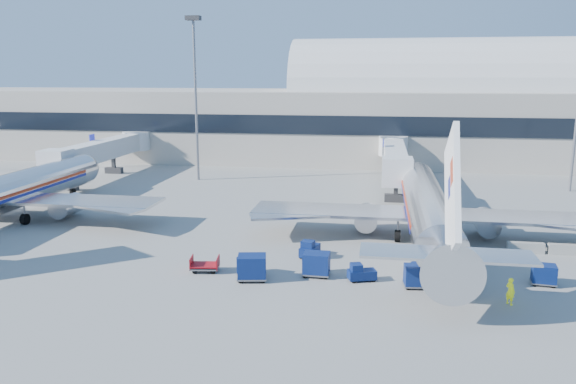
% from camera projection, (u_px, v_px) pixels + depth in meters
% --- Properties ---
extents(ground, '(260.00, 260.00, 0.00)m').
position_uv_depth(ground, '(311.00, 249.00, 48.38)').
color(ground, gray).
rests_on(ground, ground).
extents(terminal, '(170.00, 28.15, 21.00)m').
position_uv_depth(terminal, '(275.00, 115.00, 103.04)').
color(terminal, '#B2AA9E').
rests_on(terminal, ground).
extents(airliner_main, '(32.00, 37.26, 12.07)m').
position_uv_depth(airliner_main, '(428.00, 209.00, 50.54)').
color(airliner_main, silver).
rests_on(airliner_main, ground).
extents(airliner_mid, '(32.00, 37.26, 12.07)m').
position_uv_depth(airliner_mid, '(6.00, 193.00, 57.21)').
color(airliner_mid, silver).
rests_on(airliner_mid, ground).
extents(jetbridge_near, '(4.40, 27.50, 6.25)m').
position_uv_depth(jetbridge_near, '(395.00, 156.00, 76.12)').
color(jetbridge_near, silver).
rests_on(jetbridge_near, ground).
extents(jetbridge_mid, '(4.40, 27.50, 6.25)m').
position_uv_depth(jetbridge_mid, '(106.00, 150.00, 82.78)').
color(jetbridge_mid, silver).
rests_on(jetbridge_mid, ground).
extents(mast_west, '(2.00, 1.20, 22.60)m').
position_uv_depth(mast_west, '(195.00, 75.00, 77.49)').
color(mast_west, slate).
rests_on(mast_west, ground).
extents(barrier_near, '(3.00, 0.55, 0.90)m').
position_uv_depth(barrier_near, '(526.00, 248.00, 47.36)').
color(barrier_near, '#9E9E96').
rests_on(barrier_near, ground).
extents(barrier_mid, '(3.00, 0.55, 0.90)m').
position_uv_depth(barrier_mid, '(567.00, 250.00, 46.83)').
color(barrier_mid, '#9E9E96').
rests_on(barrier_mid, ground).
extents(tug_lead, '(2.23, 1.59, 1.32)m').
position_uv_depth(tug_lead, '(361.00, 273.00, 40.90)').
color(tug_lead, '#0A1B50').
rests_on(tug_lead, ground).
extents(tug_right, '(2.81, 2.66, 1.69)m').
position_uv_depth(tug_right, '(429.00, 267.00, 41.58)').
color(tug_right, '#0A1B50').
rests_on(tug_right, ground).
extents(tug_left, '(1.60, 2.46, 1.48)m').
position_uv_depth(tug_left, '(309.00, 249.00, 46.28)').
color(tug_left, '#0A1B50').
rests_on(tug_left, ground).
extents(cart_train_a, '(2.08, 1.61, 1.79)m').
position_uv_depth(cart_train_a, '(316.00, 264.00, 41.81)').
color(cart_train_a, '#0A1B50').
rests_on(cart_train_a, ground).
extents(cart_train_b, '(2.40, 1.99, 1.89)m').
position_uv_depth(cart_train_b, '(252.00, 267.00, 40.94)').
color(cart_train_b, '#0A1B50').
rests_on(cart_train_b, ground).
extents(cart_train_c, '(1.88, 1.55, 1.49)m').
position_uv_depth(cart_train_c, '(250.00, 265.00, 42.01)').
color(cart_train_c, '#0A1B50').
rests_on(cart_train_c, ground).
extents(cart_solo_near, '(1.96, 1.57, 1.61)m').
position_uv_depth(cart_solo_near, '(417.00, 276.00, 39.57)').
color(cart_solo_near, '#0A1B50').
rests_on(cart_solo_near, ground).
extents(cart_solo_far, '(1.83, 1.48, 1.49)m').
position_uv_depth(cart_solo_far, '(544.00, 274.00, 40.07)').
color(cart_solo_far, '#0A1B50').
rests_on(cart_solo_far, ground).
extents(cart_open_red, '(2.32, 1.79, 0.57)m').
position_uv_depth(cart_open_red, '(205.00, 266.00, 42.88)').
color(cart_open_red, slate).
rests_on(cart_open_red, ground).
extents(ramp_worker, '(0.76, 0.79, 1.82)m').
position_uv_depth(ramp_worker, '(510.00, 291.00, 36.62)').
color(ramp_worker, '#C5E217').
rests_on(ramp_worker, ground).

